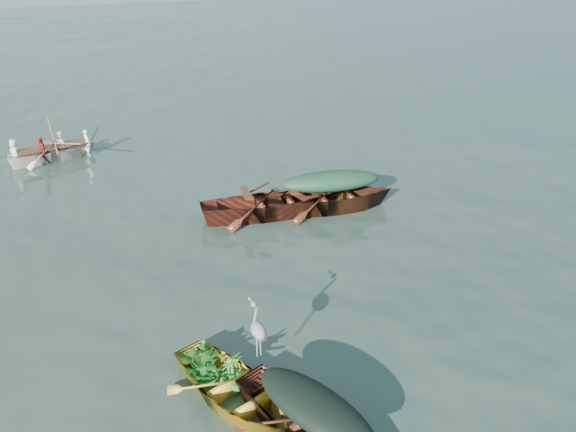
# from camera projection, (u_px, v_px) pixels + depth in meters

# --- Properties ---
(ground) EXTENTS (140.00, 140.00, 0.00)m
(ground) POSITION_uv_depth(u_px,v_px,m) (373.00, 308.00, 10.86)
(ground) COLOR #2E4037
(ground) RESTS_ON ground
(yellow_dinghy) EXTENTS (2.23, 3.45, 0.86)m
(yellow_dinghy) POSITION_uv_depth(u_px,v_px,m) (234.00, 402.00, 8.63)
(yellow_dinghy) COLOR gold
(yellow_dinghy) RESTS_ON ground
(green_tarp_boat) EXTENTS (5.00, 2.47, 1.14)m
(green_tarp_boat) POSITION_uv_depth(u_px,v_px,m) (330.00, 210.00, 14.95)
(green_tarp_boat) COLOR #451E10
(green_tarp_boat) RESTS_ON ground
(open_wooden_boat) EXTENTS (5.06, 2.38, 1.17)m
(open_wooden_boat) POSITION_uv_depth(u_px,v_px,m) (269.00, 216.00, 14.60)
(open_wooden_boat) COLOR maroon
(open_wooden_boat) RESTS_ON ground
(rowed_boat) EXTENTS (4.09, 1.88, 0.92)m
(rowed_boat) POSITION_uv_depth(u_px,v_px,m) (55.00, 160.00, 18.48)
(rowed_boat) COLOR white
(rowed_boat) RESTS_ON ground
(dark_tarp_cover) EXTENTS (1.38, 2.18, 0.40)m
(dark_tarp_cover) POSITION_uv_depth(u_px,v_px,m) (315.00, 405.00, 7.66)
(dark_tarp_cover) COLOR black
(dark_tarp_cover) RESTS_ON dark_covered_boat
(green_tarp_cover) EXTENTS (2.75, 1.36, 0.52)m
(green_tarp_cover) POSITION_uv_depth(u_px,v_px,m) (331.00, 181.00, 14.59)
(green_tarp_cover) COLOR #173A23
(green_tarp_cover) RESTS_ON green_tarp_boat
(thwart_benches) EXTENTS (2.56, 1.34, 0.04)m
(thwart_benches) POSITION_uv_depth(u_px,v_px,m) (269.00, 195.00, 14.34)
(thwart_benches) COLOR #461F10
(thwart_benches) RESTS_ON open_wooden_boat
(heron) EXTENTS (0.38, 0.46, 0.92)m
(heron) POSITION_uv_depth(u_px,v_px,m) (259.00, 338.00, 8.61)
(heron) COLOR gray
(heron) RESTS_ON yellow_dinghy
(dinghy_weeds) EXTENTS (0.93, 1.06, 0.60)m
(dinghy_weeds) POSITION_uv_depth(u_px,v_px,m) (212.00, 346.00, 8.70)
(dinghy_weeds) COLOR #216E1C
(dinghy_weeds) RESTS_ON yellow_dinghy
(rowers) EXTENTS (2.90, 1.55, 0.76)m
(rowers) POSITION_uv_depth(u_px,v_px,m) (50.00, 135.00, 18.12)
(rowers) COLOR white
(rowers) RESTS_ON rowed_boat
(oars) EXTENTS (1.06, 2.67, 0.06)m
(oars) POSITION_uv_depth(u_px,v_px,m) (52.00, 146.00, 18.27)
(oars) COLOR olive
(oars) RESTS_ON rowed_boat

